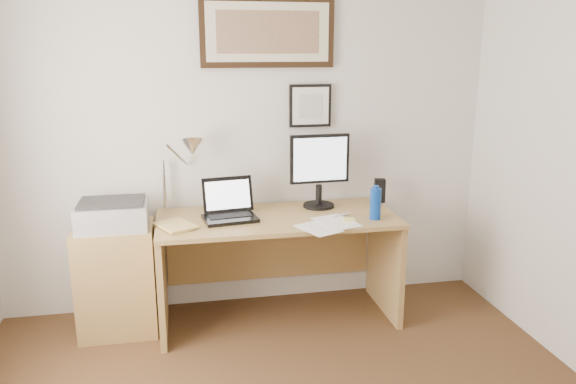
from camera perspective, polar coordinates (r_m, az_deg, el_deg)
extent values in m
cube|color=silver|center=(3.99, -4.18, 5.79)|extent=(3.50, 0.02, 2.50)
cube|color=olive|center=(3.92, -16.95, -8.46)|extent=(0.50, 0.40, 0.73)
cylinder|color=#0C3B9E|center=(3.73, 8.87, -1.20)|extent=(0.07, 0.07, 0.21)
cylinder|color=#0C3B9E|center=(3.70, 8.94, 0.50)|extent=(0.04, 0.04, 0.02)
cube|color=black|center=(4.15, 9.30, 0.14)|extent=(0.09, 0.08, 0.17)
cube|color=white|center=(3.53, 3.09, -3.71)|extent=(0.29, 0.34, 0.00)
cube|color=white|center=(3.65, 4.91, -3.06)|extent=(0.30, 0.36, 0.00)
cube|color=#FFEB78|center=(3.69, 6.21, -2.84)|extent=(0.08, 0.08, 0.01)
cylinder|color=silver|center=(3.79, 5.43, -2.35)|extent=(0.14, 0.06, 0.02)
imported|color=#D8B965|center=(3.57, -12.70, -3.67)|extent=(0.29, 0.32, 0.02)
cube|color=olive|center=(3.77, -1.08, -2.72)|extent=(1.60, 0.70, 0.03)
cube|color=olive|center=(3.85, -12.68, -8.66)|extent=(0.04, 0.65, 0.72)
cube|color=olive|center=(4.10, 9.83, -7.07)|extent=(0.04, 0.65, 0.72)
cube|color=olive|center=(4.17, -1.85, -5.14)|extent=(1.50, 0.03, 0.55)
cube|color=black|center=(3.70, -5.90, -2.69)|extent=(0.37, 0.29, 0.02)
cube|color=black|center=(3.73, -5.95, -2.35)|extent=(0.30, 0.17, 0.00)
cube|color=black|center=(3.80, -6.14, -0.25)|extent=(0.35, 0.12, 0.23)
cube|color=white|center=(3.79, -6.13, -0.29)|extent=(0.30, 0.09, 0.18)
cylinder|color=black|center=(4.00, 3.13, -1.37)|extent=(0.22, 0.22, 0.02)
cylinder|color=black|center=(3.98, 3.14, -0.26)|extent=(0.04, 0.04, 0.14)
cube|color=black|center=(3.91, 3.23, 3.39)|extent=(0.42, 0.05, 0.34)
cube|color=silver|center=(3.89, 3.30, 3.33)|extent=(0.38, 0.02, 0.30)
cube|color=#A5A5A7|center=(3.75, -17.37, -2.30)|extent=(0.44, 0.34, 0.16)
cube|color=#2C2C2C|center=(3.73, -17.48, -0.97)|extent=(0.40, 0.30, 0.02)
cylinder|color=silver|center=(3.95, -12.47, 0.65)|extent=(0.02, 0.02, 0.36)
cylinder|color=silver|center=(3.84, -11.17, 3.70)|extent=(0.15, 0.23, 0.19)
cone|color=silver|center=(3.77, -9.69, 4.50)|extent=(0.16, 0.18, 0.15)
cube|color=black|center=(3.94, -2.07, 15.92)|extent=(0.92, 0.03, 0.47)
cube|color=beige|center=(3.93, -2.03, 15.92)|extent=(0.84, 0.01, 0.39)
cube|color=brown|center=(3.92, -2.02, 15.92)|extent=(0.70, 0.00, 0.28)
cube|color=black|center=(4.02, 2.26, 8.75)|extent=(0.30, 0.02, 0.30)
cube|color=white|center=(4.01, 2.31, 8.73)|extent=(0.26, 0.00, 0.26)
cube|color=#B5BBC0|center=(4.00, 2.33, 8.73)|extent=(0.17, 0.00, 0.17)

